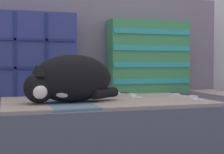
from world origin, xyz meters
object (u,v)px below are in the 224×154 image
at_px(couch, 98,139).
at_px(game_remote_far, 124,95).
at_px(throw_pillow_striped, 148,57).
at_px(throw_pillow_quilted, 30,54).
at_px(game_remote_near, 185,97).
at_px(sleeping_cat, 68,80).

relative_size(couch, game_remote_far, 8.86).
bearing_deg(throw_pillow_striped, throw_pillow_quilted, 179.95).
bearing_deg(throw_pillow_quilted, throw_pillow_striped, -0.05).
height_order(couch, game_remote_near, game_remote_near).
distance_m(couch, game_remote_near, 0.46).
distance_m(couch, game_remote_far, 0.25).
bearing_deg(throw_pillow_striped, game_remote_near, -88.24).
height_order(throw_pillow_quilted, game_remote_near, throw_pillow_quilted).
bearing_deg(throw_pillow_striped, sleeping_cat, -143.60).
xyz_separation_m(throw_pillow_quilted, throw_pillow_striped, (0.66, -0.00, -0.01)).
bearing_deg(couch, game_remote_far, -4.59).
xyz_separation_m(throw_pillow_striped, game_remote_near, (0.01, -0.40, -0.19)).
xyz_separation_m(throw_pillow_quilted, sleeping_cat, (0.13, -0.39, -0.12)).
bearing_deg(game_remote_near, game_remote_far, 143.70).
xyz_separation_m(throw_pillow_striped, game_remote_far, (-0.22, -0.23, -0.19)).
height_order(couch, throw_pillow_striped, throw_pillow_striped).
relative_size(throw_pillow_quilted, throw_pillow_striped, 1.00).
xyz_separation_m(couch, game_remote_near, (0.37, -0.18, 0.21)).
height_order(throw_pillow_striped, game_remote_near, throw_pillow_striped).
height_order(couch, sleeping_cat, sleeping_cat).
xyz_separation_m(throw_pillow_striped, sleeping_cat, (-0.53, -0.39, -0.11)).
relative_size(couch, throw_pillow_striped, 3.70).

